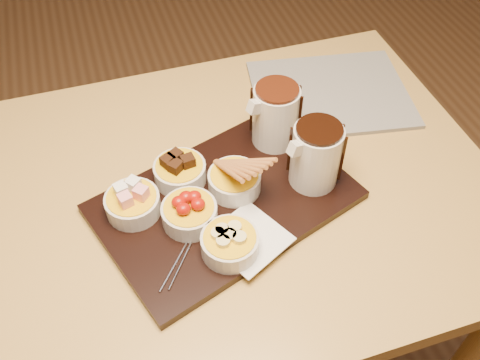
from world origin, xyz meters
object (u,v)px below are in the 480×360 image
object	(u,v)px
pitcher_milk_chocolate	(275,116)
dining_table	(195,224)
serving_board	(225,202)
newspaper	(330,94)
pitcher_dark_chocolate	(316,156)
bowl_strawberries	(190,214)

from	to	relation	value
pitcher_milk_chocolate	dining_table	bearing A→B (deg)	-177.50
serving_board	newspaper	xyz separation A→B (m)	(0.32, 0.24, -0.00)
dining_table	pitcher_dark_chocolate	distance (m)	0.29
serving_board	pitcher_milk_chocolate	size ratio (longest dim) A/B	3.64
pitcher_dark_chocolate	pitcher_milk_chocolate	xyz separation A→B (m)	(-0.03, 0.13, 0.00)
serving_board	bowl_strawberries	bearing A→B (deg)	-176.42
bowl_strawberries	pitcher_milk_chocolate	xyz separation A→B (m)	(0.22, 0.15, 0.04)
dining_table	bowl_strawberries	world-z (taller)	bowl_strawberries
dining_table	pitcher_dark_chocolate	world-z (taller)	pitcher_dark_chocolate
bowl_strawberries	newspaper	bearing A→B (deg)	33.89
pitcher_dark_chocolate	newspaper	distance (m)	0.29
dining_table	serving_board	size ratio (longest dim) A/B	2.61
dining_table	bowl_strawberries	distance (m)	0.16
dining_table	pitcher_dark_chocolate	bearing A→B (deg)	-12.39
pitcher_dark_chocolate	newspaper	bearing A→B (deg)	39.68
pitcher_dark_chocolate	bowl_strawberries	bearing A→B (deg)	167.35
dining_table	newspaper	world-z (taller)	newspaper
serving_board	bowl_strawberries	distance (m)	0.08
bowl_strawberries	newspaper	world-z (taller)	bowl_strawberries
dining_table	pitcher_milk_chocolate	bearing A→B (deg)	21.25
bowl_strawberries	pitcher_dark_chocolate	xyz separation A→B (m)	(0.25, 0.03, 0.04)
serving_board	pitcher_milk_chocolate	distance (m)	0.20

